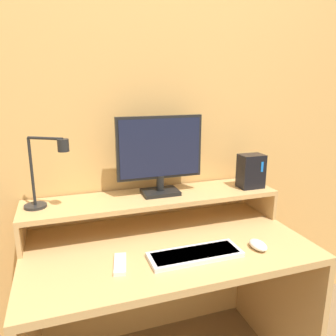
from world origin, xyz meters
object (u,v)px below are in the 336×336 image
monitor (160,153)px  remote_control (120,264)px  desk_lamp (46,173)px  router_dock (251,171)px  keyboard (195,254)px  mouse (258,245)px

monitor → remote_control: 0.54m
monitor → desk_lamp: (-0.50, -0.03, -0.05)m
remote_control → router_dock: bearing=20.8°
remote_control → desk_lamp: bearing=129.7°
keyboard → remote_control: size_ratio=2.51×
router_dock → remote_control: 0.81m
router_dock → mouse: (-0.16, -0.33, -0.22)m
mouse → monitor: bearing=129.0°
monitor → desk_lamp: bearing=-176.1°
desk_lamp → monitor: bearing=3.9°
keyboard → mouse: (0.27, -0.02, 0.01)m
monitor → mouse: (0.30, -0.38, -0.33)m
desk_lamp → router_dock: bearing=-0.9°
mouse → remote_control: (-0.56, 0.05, -0.01)m
desk_lamp → mouse: desk_lamp is taller
mouse → router_dock: bearing=64.1°
monitor → mouse: bearing=-51.0°
monitor → keyboard: size_ratio=1.10×
desk_lamp → router_dock: size_ratio=1.80×
router_dock → keyboard: router_dock is taller
desk_lamp → router_dock: desk_lamp is taller
desk_lamp → mouse: size_ratio=3.12×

